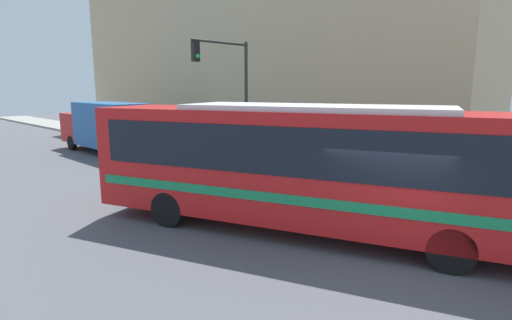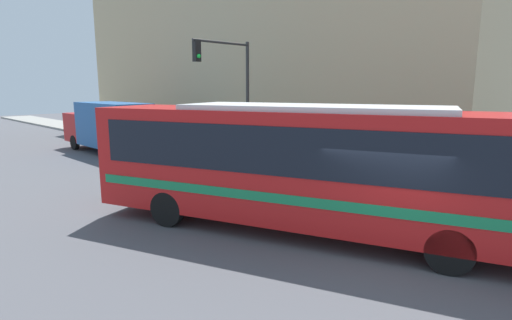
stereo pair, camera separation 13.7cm
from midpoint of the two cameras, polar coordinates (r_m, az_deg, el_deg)
The scene contains 8 objects.
ground_plane at distance 10.02m, azimuth 18.83°, elevation -12.73°, with size 120.00×120.00×0.00m, color #515156.
sidewalk at distance 28.22m, azimuth -13.89°, elevation 2.39°, with size 3.38×70.00×0.17m.
building_facade at distance 28.61m, azimuth -2.96°, elevation 15.42°, with size 6.00×32.22×12.77m.
city_bus at distance 10.42m, azimuth 7.55°, elevation -0.14°, with size 6.60×12.23×3.39m.
delivery_truck at distance 25.10m, azimuth -20.94°, elevation 4.60°, with size 2.21×7.74×2.98m.
fire_hydrant at distance 15.25m, azimuth 19.28°, elevation -2.71°, with size 0.21×0.29×0.75m.
traffic_light_pole at distance 19.00m, azimuth -3.99°, elevation 11.17°, with size 3.28×0.35×5.80m.
parking_meter at distance 20.18m, azimuth -2.92°, elevation 2.56°, with size 0.14×0.14×1.40m.
Camera 1 is at (-8.47, -3.80, 3.82)m, focal length 28.00 mm.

